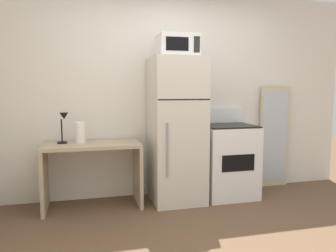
{
  "coord_description": "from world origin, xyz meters",
  "views": [
    {
      "loc": [
        -1.09,
        -2.51,
        1.37
      ],
      "look_at": [
        -0.17,
        1.1,
        0.95
      ],
      "focal_mm": 35.52,
      "sensor_mm": 36.0,
      "label": 1
    }
  ],
  "objects_px": {
    "desk": "(92,163)",
    "refrigerator": "(177,130)",
    "desk_lamp": "(63,123)",
    "paper_towel_roll": "(80,133)",
    "microwave": "(177,46)",
    "leaning_mirror": "(274,137)",
    "oven_range": "(227,160)"
  },
  "relations": [
    {
      "from": "paper_towel_roll",
      "to": "leaning_mirror",
      "type": "xyz_separation_m",
      "value": [
        2.63,
        0.17,
        -0.17
      ]
    },
    {
      "from": "microwave",
      "to": "paper_towel_roll",
      "type": "bearing_deg",
      "value": 174.11
    },
    {
      "from": "desk_lamp",
      "to": "desk",
      "type": "bearing_deg",
      "value": -10.51
    },
    {
      "from": "paper_towel_roll",
      "to": "microwave",
      "type": "relative_size",
      "value": 0.52
    },
    {
      "from": "paper_towel_roll",
      "to": "microwave",
      "type": "distance_m",
      "value": 1.51
    },
    {
      "from": "paper_towel_roll",
      "to": "refrigerator",
      "type": "height_order",
      "value": "refrigerator"
    },
    {
      "from": "desk",
      "to": "refrigerator",
      "type": "relative_size",
      "value": 0.63
    },
    {
      "from": "desk_lamp",
      "to": "oven_range",
      "type": "xyz_separation_m",
      "value": [
        1.99,
        -0.08,
        -0.52
      ]
    },
    {
      "from": "oven_range",
      "to": "microwave",
      "type": "bearing_deg",
      "value": -176.99
    },
    {
      "from": "microwave",
      "to": "leaning_mirror",
      "type": "bearing_deg",
      "value": 10.99
    },
    {
      "from": "leaning_mirror",
      "to": "oven_range",
      "type": "bearing_deg",
      "value": -162.69
    },
    {
      "from": "refrigerator",
      "to": "oven_range",
      "type": "relative_size",
      "value": 1.58
    },
    {
      "from": "desk",
      "to": "refrigerator",
      "type": "xyz_separation_m",
      "value": [
        1.0,
        -0.04,
        0.35
      ]
    },
    {
      "from": "oven_range",
      "to": "leaning_mirror",
      "type": "height_order",
      "value": "leaning_mirror"
    },
    {
      "from": "desk_lamp",
      "to": "leaning_mirror",
      "type": "distance_m",
      "value": 2.83
    },
    {
      "from": "refrigerator",
      "to": "oven_range",
      "type": "xyz_separation_m",
      "value": [
        0.68,
        0.01,
        -0.4
      ]
    },
    {
      "from": "refrigerator",
      "to": "oven_range",
      "type": "bearing_deg",
      "value": 1.23
    },
    {
      "from": "desk_lamp",
      "to": "refrigerator",
      "type": "bearing_deg",
      "value": -4.17
    },
    {
      "from": "desk_lamp",
      "to": "microwave",
      "type": "height_order",
      "value": "microwave"
    },
    {
      "from": "refrigerator",
      "to": "microwave",
      "type": "height_order",
      "value": "microwave"
    },
    {
      "from": "desk",
      "to": "oven_range",
      "type": "distance_m",
      "value": 1.68
    },
    {
      "from": "desk_lamp",
      "to": "paper_towel_roll",
      "type": "bearing_deg",
      "value": -0.06
    },
    {
      "from": "desk",
      "to": "leaning_mirror",
      "type": "bearing_deg",
      "value": 5.28
    },
    {
      "from": "desk_lamp",
      "to": "leaning_mirror",
      "type": "xyz_separation_m",
      "value": [
        2.81,
        0.17,
        -0.29
      ]
    },
    {
      "from": "desk_lamp",
      "to": "paper_towel_roll",
      "type": "height_order",
      "value": "desk_lamp"
    },
    {
      "from": "paper_towel_roll",
      "to": "desk",
      "type": "bearing_deg",
      "value": -24.12
    },
    {
      "from": "oven_range",
      "to": "leaning_mirror",
      "type": "distance_m",
      "value": 0.89
    },
    {
      "from": "desk",
      "to": "leaning_mirror",
      "type": "distance_m",
      "value": 2.52
    },
    {
      "from": "microwave",
      "to": "leaning_mirror",
      "type": "relative_size",
      "value": 0.33
    },
    {
      "from": "microwave",
      "to": "oven_range",
      "type": "height_order",
      "value": "microwave"
    },
    {
      "from": "desk_lamp",
      "to": "paper_towel_roll",
      "type": "distance_m",
      "value": 0.22
    },
    {
      "from": "desk_lamp",
      "to": "refrigerator",
      "type": "relative_size",
      "value": 0.2
    }
  ]
}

